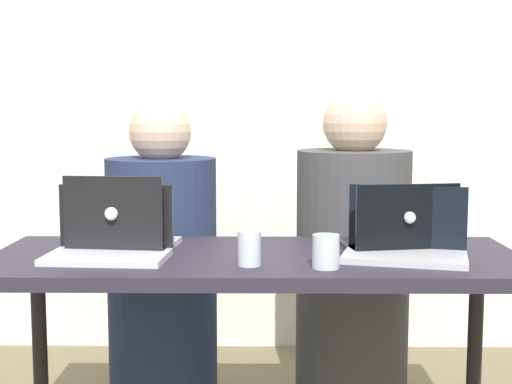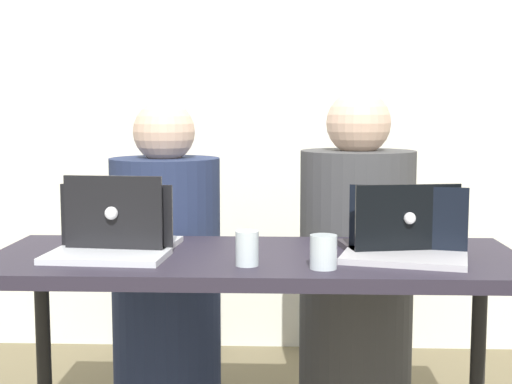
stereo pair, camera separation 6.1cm
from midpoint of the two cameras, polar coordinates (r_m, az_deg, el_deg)
back_wall at (r=3.37m, az=-0.31°, el=9.51°), size 4.50×0.10×2.61m
desk at (r=2.14m, az=-0.84°, el=-6.88°), size 1.58×0.61×0.70m
person_on_left at (r=2.69m, az=-8.15°, el=-6.63°), size 0.49×0.49×1.16m
person_on_right at (r=2.68m, az=7.07°, el=-6.36°), size 0.51×0.51×1.20m
laptop_front_right at (r=2.11m, az=11.07°, el=-4.00°), size 0.39×0.29×0.20m
laptop_front_left at (r=2.12m, az=-12.41°, el=-3.94°), size 0.36×0.25×0.21m
laptop_back_right at (r=2.21m, az=10.56°, el=-3.46°), size 0.35×0.28×0.21m
laptop_back_left at (r=2.22m, az=-11.47°, el=-3.30°), size 0.32×0.29×0.24m
water_glass_right at (r=1.94m, az=4.71°, el=-4.95°), size 0.07×0.07×0.09m
water_glass_center at (r=1.97m, az=-1.43°, el=-4.72°), size 0.06×0.06×0.10m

